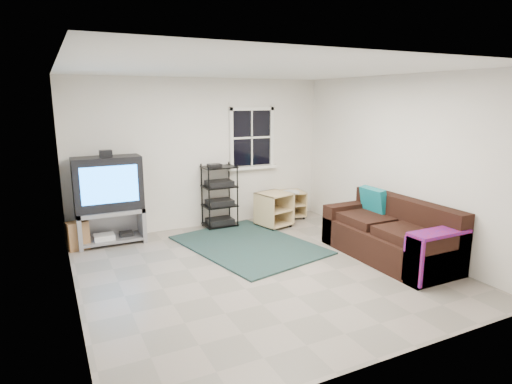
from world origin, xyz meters
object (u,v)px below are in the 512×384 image
tv_unit (109,193)px  av_rack (220,200)px  sofa (391,236)px  side_table_left (272,208)px  side_table_right (291,202)px

tv_unit → av_rack: bearing=1.5°
av_rack → sofa: av_rack is taller
side_table_left → sofa: bearing=-69.8°
av_rack → side_table_left: size_ratio=1.78×
av_rack → tv_unit: bearing=-178.5°
av_rack → side_table_left: bearing=-23.1°
tv_unit → av_rack: (1.87, 0.05, -0.32)m
side_table_right → side_table_left: bearing=-148.5°
tv_unit → side_table_right: size_ratio=2.77×
tv_unit → sofa: bearing=-34.8°
side_table_left → sofa: (0.78, -2.12, -0.00)m
side_table_left → sofa: size_ratio=0.32×
sofa → av_rack: bearing=123.4°
tv_unit → sofa: size_ratio=0.74×
sofa → side_table_right: bearing=94.2°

